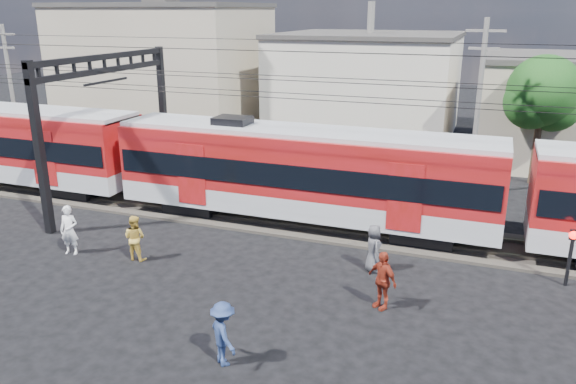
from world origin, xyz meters
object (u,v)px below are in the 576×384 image
(commuter_train, at_px, (308,171))
(crossing_signal, at_px, (572,247))
(pedestrian_c, at_px, (223,334))
(pedestrian_a, at_px, (69,230))

(commuter_train, distance_m, crossing_signal, 10.19)
(commuter_train, relative_size, pedestrian_c, 28.54)
(pedestrian_c, bearing_deg, pedestrian_a, 13.54)
(commuter_train, xyz_separation_m, pedestrian_c, (1.10, -10.16, -1.52))
(commuter_train, distance_m, pedestrian_c, 10.34)
(pedestrian_c, distance_m, crossing_signal, 11.83)
(pedestrian_a, xyz_separation_m, crossing_signal, (17.34, 3.63, 0.45))
(pedestrian_a, height_order, crossing_signal, crossing_signal)
(pedestrian_a, distance_m, crossing_signal, 17.72)
(crossing_signal, bearing_deg, commuter_train, 167.09)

